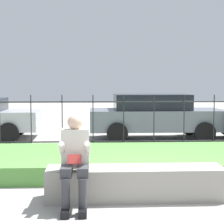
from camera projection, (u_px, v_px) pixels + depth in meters
The scene contains 6 objects.
ground_plane at pixel (144, 199), 5.53m from camera, with size 60.00×60.00×0.00m, color #9E9B93.
stone_bench at pixel (135, 185), 5.51m from camera, with size 2.60×0.57×0.47m.
person_seated_reader at pixel (75, 157), 5.11m from camera, with size 0.42×0.73×1.27m.
grass_berm at pixel (130, 160), 7.51m from camera, with size 10.24×2.60×0.32m.
iron_fence at pixel (124, 122), 9.16m from camera, with size 8.24×0.03×1.43m.
car_parked_center at pixel (155, 115), 11.51m from camera, with size 4.07×1.93×1.39m.
Camera 1 is at (-0.75, -5.39, 1.69)m, focal length 60.00 mm.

